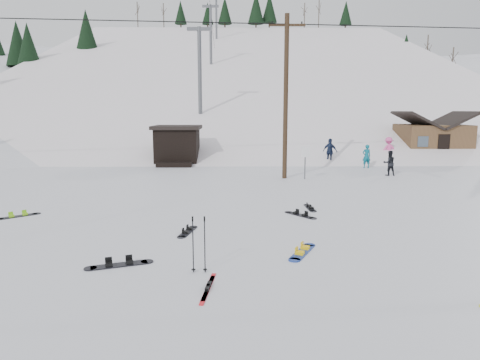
{
  "coord_description": "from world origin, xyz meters",
  "views": [
    {
      "loc": [
        -0.88,
        -10.13,
        3.86
      ],
      "look_at": [
        -0.67,
        4.83,
        1.4
      ],
      "focal_mm": 32.0,
      "sensor_mm": 36.0,
      "label": 1
    }
  ],
  "objects_px": {
    "hero_snowboard": "(302,252)",
    "hero_skis": "(208,287)",
    "cabin": "(432,140)",
    "utility_pole": "(286,95)"
  },
  "relations": [
    {
      "from": "cabin",
      "to": "hero_skis",
      "type": "bearing_deg",
      "value": -123.05
    },
    {
      "from": "cabin",
      "to": "hero_skis",
      "type": "xyz_separation_m",
      "value": [
        -16.46,
        -25.29,
        -1.46
      ]
    },
    {
      "from": "hero_snowboard",
      "to": "hero_skis",
      "type": "bearing_deg",
      "value": 160.29
    },
    {
      "from": "utility_pole",
      "to": "hero_snowboard",
      "type": "distance_m",
      "value": 13.79
    },
    {
      "from": "utility_pole",
      "to": "hero_skis",
      "type": "xyz_separation_m",
      "value": [
        -3.46,
        -15.29,
        -4.66
      ]
    },
    {
      "from": "utility_pole",
      "to": "hero_snowboard",
      "type": "relative_size",
      "value": 5.8
    },
    {
      "from": "cabin",
      "to": "utility_pole",
      "type": "bearing_deg",
      "value": -142.44
    },
    {
      "from": "utility_pole",
      "to": "hero_skis",
      "type": "height_order",
      "value": "utility_pole"
    },
    {
      "from": "hero_snowboard",
      "to": "cabin",
      "type": "bearing_deg",
      "value": -5.07
    },
    {
      "from": "utility_pole",
      "to": "cabin",
      "type": "xyz_separation_m",
      "value": [
        13.0,
        10.0,
        -3.2
      ]
    }
  ]
}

